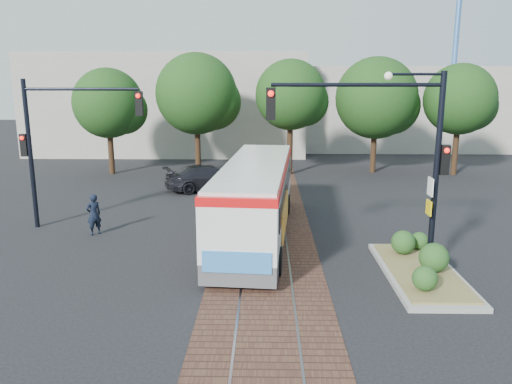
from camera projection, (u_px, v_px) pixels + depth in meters
ground at (267, 263)px, 16.60m from camera, size 120.00×120.00×0.00m
trackbed at (266, 228)px, 20.50m from camera, size 3.60×40.00×0.02m
tree_row at (286, 98)px, 31.52m from camera, size 26.40×5.60×7.67m
warehouses at (260, 105)px, 43.81m from camera, size 40.00×13.00×8.00m
crane at (457, 26)px, 47.02m from camera, size 8.00×0.50×18.00m
city_bus at (256, 195)px, 19.15m from camera, size 3.17×10.99×2.90m
traffic_island at (421, 264)px, 15.56m from camera, size 2.20×5.20×1.13m
signal_pole_main at (397, 142)px, 14.82m from camera, size 5.49×0.46×6.00m
signal_pole_left at (56, 134)px, 19.80m from camera, size 4.99×0.34×6.00m
officer at (94, 214)px, 19.47m from camera, size 0.70×0.69×1.63m
parked_car at (209, 177)px, 27.49m from camera, size 5.16×3.72×1.39m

